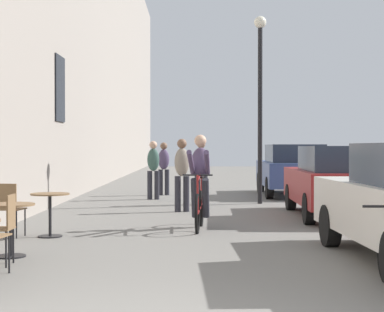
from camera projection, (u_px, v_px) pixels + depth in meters
cafe_table_mid at (11, 218)px, 8.59m from camera, size 0.64×0.64×0.72m
cafe_chair_mid_toward_street at (3, 224)px, 7.97m from camera, size 0.38×0.38×0.89m
cafe_table_far at (50, 205)px, 10.50m from camera, size 0.64×0.64×0.72m
cafe_chair_far_toward_street at (10, 206)px, 10.43m from camera, size 0.44×0.44×0.89m
cyclist_on_bicycle at (200, 184)px, 11.58m from camera, size 0.52×1.76×1.74m
pedestrian_near at (182, 171)px, 14.56m from camera, size 0.38×0.30×1.67m
pedestrian_mid at (202, 168)px, 16.43m from camera, size 0.35×0.26×1.67m
pedestrian_far at (154, 167)px, 17.97m from camera, size 0.35×0.26×1.65m
pedestrian_furthest at (164, 165)px, 19.57m from camera, size 0.38×0.30×1.62m
street_lamp at (261, 85)px, 16.61m from camera, size 0.32×0.32×4.90m
parked_car_second at (338, 180)px, 13.42m from camera, size 1.89×4.28×1.50m
parked_car_third at (293, 169)px, 19.46m from camera, size 1.92×4.41×1.56m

